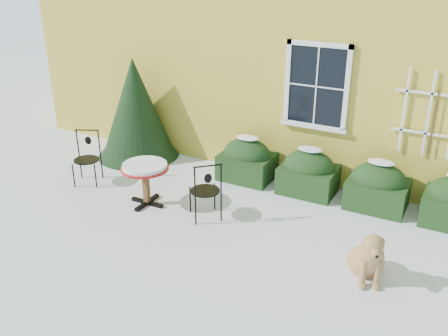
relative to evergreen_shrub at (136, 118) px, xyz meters
The scene contains 7 objects.
ground 4.02m from the evergreen_shrub, 40.06° to the right, with size 80.00×80.00×0.00m, color white.
hedge_row 4.68m from the evergreen_shrub, ahead, with size 4.95×0.80×0.91m.
evergreen_shrub is the anchor object (origin of this frame).
bistro_table 2.43m from the evergreen_shrub, 49.59° to the right, with size 0.86×0.86×0.80m.
patio_chair_near 3.31m from the evergreen_shrub, 32.47° to the right, with size 0.67×0.67×1.08m.
patio_chair_far 1.64m from the evergreen_shrub, 91.17° to the right, with size 0.62×0.61×1.05m.
dog 6.10m from the evergreen_shrub, 21.24° to the right, with size 0.71×0.92×0.83m.
Camera 1 is at (3.63, -5.83, 4.33)m, focal length 40.00 mm.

